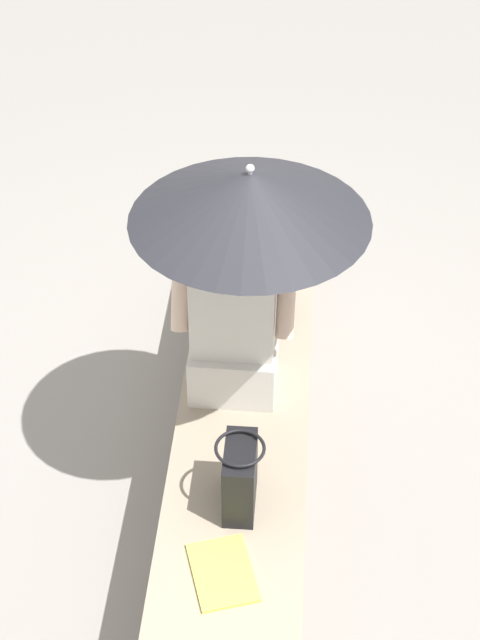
# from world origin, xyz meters

# --- Properties ---
(ground_plane) EXTENTS (14.00, 14.00, 0.00)m
(ground_plane) POSITION_xyz_m (0.00, 0.00, 0.00)
(ground_plane) COLOR gray
(stone_bench) EXTENTS (2.74, 0.52, 0.46)m
(stone_bench) POSITION_xyz_m (0.00, 0.00, 0.23)
(stone_bench) COLOR gray
(stone_bench) RESTS_ON ground
(person_seated) EXTENTS (0.29, 0.47, 0.90)m
(person_seated) POSITION_xyz_m (-0.01, 0.05, 0.85)
(person_seated) COLOR beige
(person_seated) RESTS_ON stone_bench
(parasol) EXTENTS (0.85, 0.85, 1.09)m
(parasol) POSITION_xyz_m (-0.08, -0.02, 1.43)
(parasol) COLOR #B7B7BC
(parasol) RESTS_ON stone_bench
(handbag_black) EXTENTS (0.24, 0.18, 0.29)m
(handbag_black) POSITION_xyz_m (-0.61, -0.02, 0.61)
(handbag_black) COLOR black
(handbag_black) RESTS_ON stone_bench
(tote_bag_canvas) EXTENTS (0.26, 0.19, 0.33)m
(tote_bag_canvas) POSITION_xyz_m (0.54, -0.06, 0.62)
(tote_bag_canvas) COLOR #B2333D
(tote_bag_canvas) RESTS_ON stone_bench
(magazine) EXTENTS (0.33, 0.28, 0.01)m
(magazine) POSITION_xyz_m (-0.92, 0.01, 0.47)
(magazine) COLOR #EAE04C
(magazine) RESTS_ON stone_bench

